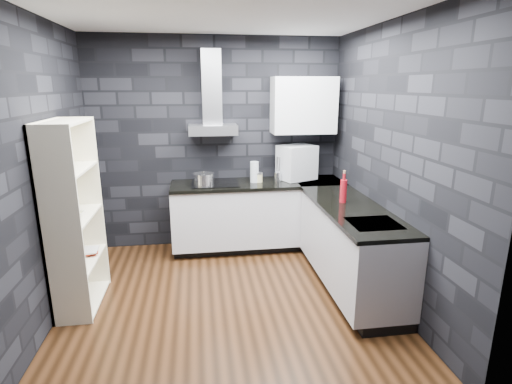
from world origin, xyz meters
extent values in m
plane|color=#402411|center=(0.00, 0.00, 0.00)|extent=(3.20, 3.20, 0.00)
plane|color=white|center=(0.00, 0.00, 2.70)|extent=(3.20, 3.20, 0.00)
cube|color=black|center=(0.00, 1.62, 1.35)|extent=(3.20, 0.05, 2.70)
cube|color=black|center=(0.00, -1.62, 1.35)|extent=(3.20, 0.05, 2.70)
cube|color=black|center=(-1.62, 0.00, 1.35)|extent=(0.05, 3.20, 2.70)
cube|color=black|center=(1.62, 0.00, 1.35)|extent=(0.05, 3.20, 2.70)
cube|color=black|center=(0.50, 1.34, 0.05)|extent=(2.18, 0.50, 0.10)
cube|color=black|center=(1.34, 0.10, 0.05)|extent=(0.50, 1.78, 0.10)
cube|color=silver|center=(0.50, 1.30, 0.48)|extent=(2.20, 0.60, 0.76)
cube|color=silver|center=(1.30, 0.10, 0.48)|extent=(0.60, 1.80, 0.76)
cube|color=black|center=(0.50, 1.29, 0.88)|extent=(2.20, 0.62, 0.04)
cube|color=black|center=(1.29, 0.10, 0.88)|extent=(0.62, 1.80, 0.04)
cube|color=black|center=(1.30, 1.30, 0.88)|extent=(0.62, 0.62, 0.04)
cube|color=#BBBCC0|center=(-0.05, 1.43, 1.56)|extent=(0.60, 0.34, 0.12)
cube|color=#BBBCC0|center=(-0.05, 1.50, 2.07)|extent=(0.24, 0.20, 0.90)
cube|color=silver|center=(1.10, 1.43, 1.85)|extent=(0.80, 0.35, 0.70)
cube|color=black|center=(-0.05, 1.30, 0.91)|extent=(0.58, 0.50, 0.01)
cube|color=#BBBCC0|center=(1.30, -0.40, 0.89)|extent=(0.44, 0.40, 0.01)
cylinder|color=silver|center=(-0.19, 1.16, 0.98)|extent=(0.27, 0.27, 0.14)
cylinder|color=silver|center=(0.45, 1.30, 1.03)|extent=(0.14, 0.14, 0.26)
cylinder|color=#CBC286|center=(0.51, 1.30, 0.95)|extent=(0.10, 0.10, 0.11)
cylinder|color=silver|center=(0.76, 1.31, 0.96)|extent=(0.11, 0.11, 0.12)
cube|color=silver|center=(1.03, 1.39, 1.12)|extent=(0.54, 0.49, 0.44)
cylinder|color=maroon|center=(1.25, 0.27, 1.02)|extent=(0.09, 0.09, 0.24)
cube|color=#F7EFCD|center=(-1.42, 0.17, 0.90)|extent=(0.34, 0.80, 1.80)
imported|color=white|center=(-1.42, 0.11, 0.94)|extent=(0.23, 0.23, 0.05)
imported|color=maroon|center=(-1.43, 0.30, 0.57)|extent=(0.15, 0.05, 0.20)
imported|color=#B2B2B2|center=(-1.42, 0.30, 0.59)|extent=(0.15, 0.03, 0.20)
camera|label=1|loc=(-0.24, -3.60, 2.10)|focal=28.00mm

